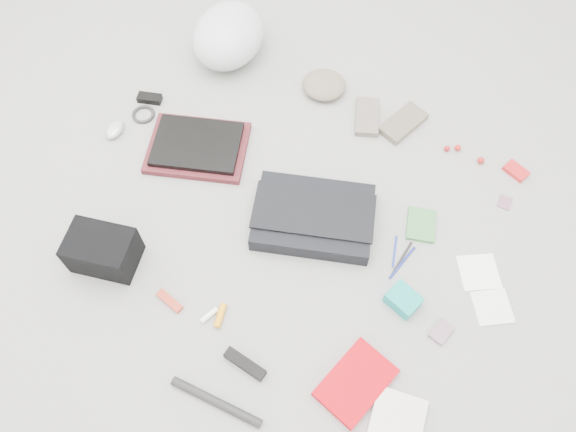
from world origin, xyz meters
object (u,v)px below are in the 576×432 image
at_px(laptop, 197,144).
at_px(messenger_bag, 313,217).
at_px(accordion_wallet, 403,300).
at_px(bike_helmet, 228,35).
at_px(camera_bag, 103,250).
at_px(book_red, 356,382).

bearing_deg(laptop, messenger_bag, -28.37).
bearing_deg(accordion_wallet, bike_helmet, 163.93).
height_order(laptop, accordion_wallet, accordion_wallet).
bearing_deg(messenger_bag, accordion_wallet, -38.11).
bearing_deg(bike_helmet, camera_bag, -89.70).
relative_size(messenger_bag, laptop, 1.27).
xyz_separation_m(laptop, bike_helmet, (-0.14, 0.49, 0.07)).
bearing_deg(accordion_wallet, messenger_bag, 178.25).
xyz_separation_m(messenger_bag, laptop, (-0.52, 0.08, 0.00)).
distance_m(laptop, accordion_wallet, 0.94).
xyz_separation_m(camera_bag, book_red, (0.91, 0.00, -0.06)).
xyz_separation_m(messenger_bag, camera_bag, (-0.55, -0.45, 0.04)).
xyz_separation_m(book_red, accordion_wallet, (0.03, 0.31, 0.01)).
xyz_separation_m(camera_bag, accordion_wallet, (0.94, 0.31, -0.04)).
bearing_deg(book_red, accordion_wallet, 99.80).
height_order(laptop, camera_bag, camera_bag).
distance_m(messenger_bag, book_red, 0.57).
bearing_deg(book_red, messenger_bag, 144.29).
height_order(camera_bag, book_red, camera_bag).
relative_size(messenger_bag, accordion_wallet, 4.02).
bearing_deg(book_red, camera_bag, -164.46).
relative_size(laptop, camera_bag, 1.49).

